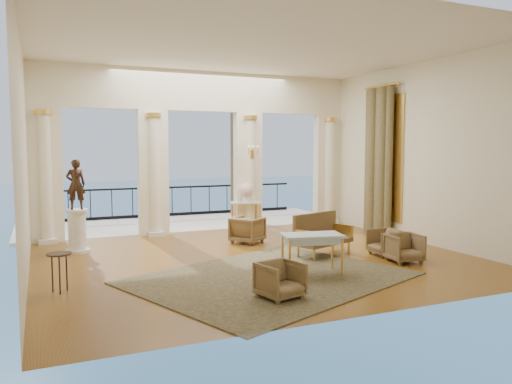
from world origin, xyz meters
name	(u,v)px	position (x,y,z in m)	size (l,w,h in m)	color
floor	(257,258)	(0.00, 0.00, 0.00)	(9.00, 9.00, 0.00)	#512E0D
room_walls	(280,122)	(0.00, -1.12, 2.88)	(9.00, 9.00, 9.00)	#F3EBCB
arcade	(202,141)	(0.00, 3.82, 2.58)	(9.00, 0.56, 4.50)	#FAECCC
terrace	(185,223)	(0.00, 5.80, -0.05)	(10.00, 3.60, 0.10)	#B1A696
balustrade	(172,204)	(0.00, 7.40, 0.41)	(9.00, 0.06, 1.03)	black
palm_tree	(233,98)	(2.00, 6.60, 4.09)	(2.00, 2.00, 4.50)	#4C3823
sea	(75,211)	(0.00, 60.00, -6.00)	(160.00, 160.00, 0.00)	#1F6693
curtain	(378,161)	(4.28, 1.50, 2.02)	(0.33, 1.40, 4.09)	brown
window_frame	(383,158)	(4.47, 1.50, 2.10)	(0.04, 1.60, 3.40)	#E6AF4C
wall_sconce	(252,153)	(1.40, 3.51, 2.23)	(0.30, 0.11, 0.33)	#E6AF4C
rug	(271,278)	(-0.42, -1.61, 0.01)	(4.70, 3.66, 0.02)	#292D18
armchair_a	(280,278)	(-0.80, -2.76, 0.32)	(0.63, 0.59, 0.65)	#45301B
armchair_b	(404,246)	(2.69, -1.54, 0.33)	(0.64, 0.60, 0.66)	#45301B
armchair_c	(385,241)	(2.76, -0.82, 0.32)	(0.62, 0.58, 0.64)	#45301B
armchair_d	(248,229)	(0.50, 1.72, 0.36)	(0.70, 0.66, 0.73)	#45301B
settee	(321,234)	(1.47, -0.20, 0.46)	(1.52, 1.03, 0.93)	#45301B
game_table	(312,238)	(0.42, -1.62, 0.69)	(1.21, 0.82, 0.77)	#9AB7C1
pedestal	(77,232)	(-3.50, 2.22, 0.48)	(0.54, 0.54, 0.99)	silver
statue	(76,184)	(-3.50, 2.22, 1.56)	(0.41, 0.27, 1.14)	#311F15
console_table	(246,207)	(1.21, 3.55, 0.68)	(0.92, 0.55, 0.82)	silver
urn	(246,191)	(1.21, 3.55, 1.13)	(0.41, 0.41, 0.54)	white
side_table	(59,259)	(-4.00, -1.00, 0.56)	(0.40, 0.40, 0.66)	black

